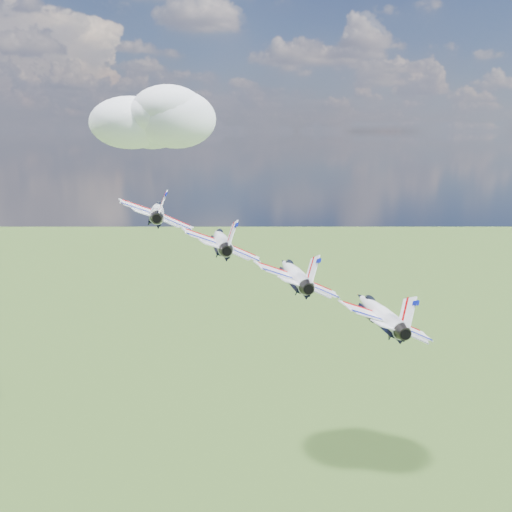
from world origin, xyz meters
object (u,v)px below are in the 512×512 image
object	(u,v)px
jet_0	(157,211)
jet_1	(221,240)
jet_2	(294,273)
jet_3	(379,312)

from	to	relation	value
jet_0	jet_1	world-z (taller)	jet_0
jet_2	jet_3	distance (m)	12.62
jet_1	jet_2	world-z (taller)	jet_1
jet_0	jet_2	world-z (taller)	jet_0
jet_1	jet_2	size ratio (longest dim) A/B	1.00
jet_1	jet_3	distance (m)	25.24
jet_1	jet_0	bearing A→B (deg)	137.89
jet_0	jet_1	bearing A→B (deg)	-42.11
jet_0	jet_1	distance (m)	12.62
jet_0	jet_2	distance (m)	25.24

